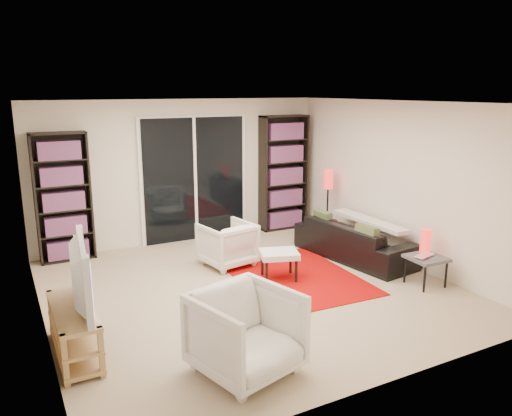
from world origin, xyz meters
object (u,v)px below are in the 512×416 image
object	(u,v)px
sofa	(354,240)
armchair_front	(246,333)
bookshelf_left	(63,198)
ottoman	(279,255)
tv_stand	(74,330)
bookshelf_right	(284,173)
side_table	(426,260)
armchair_back	(227,244)
floor_lamp	(328,187)

from	to	relation	value
sofa	armchair_front	size ratio (longest dim) A/B	2.28
bookshelf_left	armchair_front	distance (m)	4.25
armchair_front	ottoman	distance (m)	2.36
tv_stand	bookshelf_left	bearing A→B (deg)	83.67
tv_stand	sofa	size ratio (longest dim) A/B	0.58
bookshelf_right	side_table	world-z (taller)	bookshelf_right
armchair_back	ottoman	distance (m)	0.93
sofa	tv_stand	bearing A→B (deg)	95.83
bookshelf_left	armchair_front	xyz separation A→B (m)	(1.02, -4.09, -0.58)
bookshelf_right	side_table	distance (m)	3.40
armchair_front	sofa	bearing A→B (deg)	20.49
side_table	bookshelf_left	bearing A→B (deg)	140.87
bookshelf_left	tv_stand	bearing A→B (deg)	-96.33
sofa	bookshelf_left	bearing A→B (deg)	55.49
ottoman	side_table	distance (m)	1.96
armchair_back	floor_lamp	distance (m)	2.26
bookshelf_left	armchair_front	bearing A→B (deg)	-76.03
armchair_front	ottoman	xyz separation A→B (m)	(1.44, 1.87, -0.05)
bookshelf_left	ottoman	world-z (taller)	bookshelf_left
side_table	tv_stand	bearing A→B (deg)	176.13
bookshelf_right	floor_lamp	xyz separation A→B (m)	(0.35, -0.90, -0.15)
bookshelf_left	tv_stand	distance (m)	3.12
tv_stand	sofa	xyz separation A→B (m)	(4.27, 1.02, 0.03)
armchair_back	bookshelf_left	bearing A→B (deg)	-43.28
bookshelf_right	armchair_front	world-z (taller)	bookshelf_right
tv_stand	armchair_front	bearing A→B (deg)	-38.31
bookshelf_left	sofa	xyz separation A→B (m)	(3.94, -1.99, -0.69)
armchair_back	floor_lamp	bearing A→B (deg)	-177.53
bookshelf_left	armchair_back	bearing A→B (deg)	-33.48
tv_stand	ottoman	world-z (taller)	tv_stand
floor_lamp	bookshelf_right	bearing A→B (deg)	111.24
armchair_front	ottoman	size ratio (longest dim) A/B	1.41
tv_stand	armchair_back	distance (m)	2.92
bookshelf_right	armchair_back	xyz separation A→B (m)	(-1.78, -1.37, -0.72)
armchair_back	ottoman	world-z (taller)	armchair_back
bookshelf_right	floor_lamp	size ratio (longest dim) A/B	1.74
sofa	floor_lamp	size ratio (longest dim) A/B	1.64
bookshelf_right	tv_stand	distance (m)	5.22
ottoman	armchair_back	bearing A→B (deg)	114.79
tv_stand	armchair_back	size ratio (longest dim) A/B	1.62
tv_stand	side_table	distance (m)	4.42
armchair_front	ottoman	bearing A→B (deg)	37.21
armchair_back	ottoman	bearing A→B (deg)	105.00
side_table	floor_lamp	world-z (taller)	floor_lamp
tv_stand	armchair_back	world-z (taller)	armchair_back
bookshelf_left	bookshelf_right	size ratio (longest dim) A/B	0.93
bookshelf_right	sofa	distance (m)	2.14
armchair_back	side_table	distance (m)	2.80
bookshelf_right	sofa	xyz separation A→B (m)	(0.09, -1.99, -0.76)
ottoman	side_table	world-z (taller)	same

